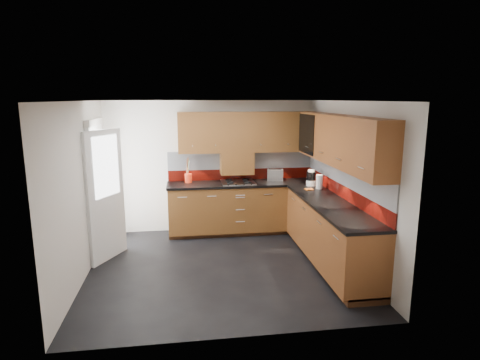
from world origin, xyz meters
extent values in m
cube|color=black|center=(0.00, 0.00, -0.01)|extent=(4.00, 3.80, 0.02)
cube|color=white|center=(0.00, 0.00, 2.45)|extent=(4.00, 3.80, 0.10)
cube|color=beige|center=(0.00, 1.84, 1.20)|extent=(4.00, 0.08, 2.64)
cube|color=beige|center=(0.00, -1.84, 1.20)|extent=(4.00, 0.08, 2.64)
cube|color=beige|center=(-1.94, 0.00, 1.20)|extent=(0.08, 3.80, 2.64)
cube|color=beige|center=(1.94, 0.00, 1.20)|extent=(0.08, 3.80, 2.64)
cube|color=#593013|center=(0.55, 1.50, 0.48)|extent=(2.70, 0.60, 0.95)
cube|color=brown|center=(1.60, -0.10, 0.48)|extent=(0.60, 2.60, 0.95)
cube|color=#412312|center=(0.55, 1.53, 0.05)|extent=(2.70, 0.54, 0.10)
cube|color=#412312|center=(1.63, -0.10, 0.05)|extent=(0.54, 2.60, 0.10)
cube|color=black|center=(0.54, 1.49, 0.92)|extent=(2.72, 0.62, 0.04)
cube|color=black|center=(1.59, -0.12, 0.92)|extent=(0.62, 2.60, 0.04)
cube|color=maroon|center=(0.55, 1.79, 1.04)|extent=(2.70, 0.02, 0.20)
cube|color=silver|center=(0.55, 1.79, 1.31)|extent=(2.70, 0.02, 0.34)
cube|color=maroon|center=(1.89, 0.20, 1.04)|extent=(0.02, 3.20, 0.20)
cube|color=silver|center=(1.89, 0.20, 1.31)|extent=(0.02, 3.20, 0.34)
cube|color=#593013|center=(0.65, 1.64, 1.84)|extent=(2.50, 0.33, 0.72)
cube|color=brown|center=(1.73, 0.04, 1.84)|extent=(0.33, 2.87, 0.72)
cube|color=silver|center=(0.50, 1.46, 1.63)|extent=(1.80, 0.01, 0.16)
cube|color=silver|center=(1.56, 0.00, 1.63)|extent=(0.01, 2.00, 0.16)
cube|color=#593013|center=(0.45, 1.64, 1.28)|extent=(0.60, 0.33, 0.40)
cube|color=black|center=(1.56, 1.07, 1.84)|extent=(0.01, 0.80, 0.66)
cube|color=#FFD18C|center=(1.87, 1.07, 1.84)|extent=(0.01, 0.76, 0.64)
cube|color=black|center=(1.73, 1.07, 1.86)|extent=(0.29, 0.76, 0.01)
cylinder|color=black|center=(1.73, 0.82, 1.96)|extent=(0.07, 0.07, 0.16)
cylinder|color=black|center=(1.73, 0.97, 1.96)|extent=(0.07, 0.07, 0.16)
cylinder|color=white|center=(1.73, 1.12, 1.96)|extent=(0.07, 0.07, 0.16)
cylinder|color=black|center=(1.73, 1.27, 1.96)|extent=(0.07, 0.07, 0.16)
cube|color=white|center=(-1.86, 0.90, 1.02)|extent=(0.06, 0.95, 2.04)
cube|color=white|center=(-1.68, 0.55, 1.00)|extent=(0.42, 0.73, 1.98)
cube|color=white|center=(-1.65, 0.55, 1.45)|extent=(0.28, 0.50, 0.90)
cube|color=silver|center=(0.45, 1.48, 0.95)|extent=(0.60, 0.51, 0.02)
torus|color=black|center=(0.30, 1.36, 0.98)|extent=(0.13, 0.13, 0.02)
torus|color=black|center=(0.60, 1.36, 0.98)|extent=(0.13, 0.13, 0.02)
torus|color=black|center=(0.30, 1.60, 0.98)|extent=(0.13, 0.13, 0.02)
torus|color=black|center=(0.60, 1.60, 0.98)|extent=(0.13, 0.13, 0.02)
cube|color=black|center=(0.45, 1.23, 0.96)|extent=(0.45, 0.04, 0.02)
cylinder|color=red|center=(-0.43, 1.64, 1.02)|extent=(0.13, 0.13, 0.16)
cylinder|color=#92563A|center=(-0.44, 1.66, 1.22)|extent=(0.06, 0.03, 0.32)
cylinder|color=#92563A|center=(-0.43, 1.66, 1.21)|extent=(0.06, 0.02, 0.30)
cylinder|color=#92563A|center=(-0.45, 1.66, 1.23)|extent=(0.05, 0.05, 0.34)
cylinder|color=#92563A|center=(-0.42, 1.66, 1.20)|extent=(0.05, 0.03, 0.28)
cylinder|color=#92563A|center=(-0.46, 1.64, 1.22)|extent=(0.02, 0.06, 0.31)
cube|color=silver|center=(1.17, 1.62, 1.04)|extent=(0.32, 0.24, 0.20)
cube|color=black|center=(1.17, 1.62, 1.15)|extent=(0.22, 0.07, 0.01)
cube|color=black|center=(1.17, 1.67, 1.15)|extent=(0.22, 0.07, 0.01)
cylinder|color=white|center=(1.68, 1.08, 0.99)|extent=(0.17, 0.17, 0.09)
cylinder|color=black|center=(1.68, 1.08, 1.11)|extent=(0.16, 0.16, 0.15)
cylinder|color=white|center=(1.68, 1.08, 1.20)|extent=(0.11, 0.11, 0.04)
cylinder|color=white|center=(1.74, 0.82, 1.06)|extent=(0.14, 0.14, 0.24)
cube|color=orange|center=(1.55, 0.77, 0.95)|extent=(0.13, 0.11, 0.01)
camera|label=1|loc=(-0.52, -5.51, 2.44)|focal=30.00mm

